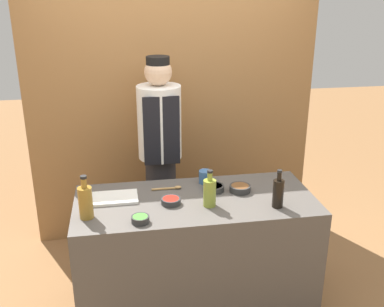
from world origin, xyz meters
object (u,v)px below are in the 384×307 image
Objects in this scene: cutting_board at (112,198)px; bottle_oil at (210,192)px; sauce_bowl_red at (171,201)px; sauce_bowl_yellow at (214,188)px; bottle_soy at (278,193)px; bottle_vinegar at (86,202)px; chef_center at (160,152)px; wooden_spoon at (170,188)px; sauce_bowl_green at (140,219)px; cup_blue at (205,177)px; sauce_bowl_brown at (240,188)px.

bottle_oil reaches higher than cutting_board.
sauce_bowl_red reaches higher than cutting_board.
bottle_oil reaches higher than sauce_bowl_yellow.
sauce_bowl_red is at bearing 167.10° from bottle_soy.
chef_center reaches higher than bottle_vinegar.
wooden_spoon is (0.40, 0.10, 0.00)m from cutting_board.
wooden_spoon is 0.12× the size of chef_center.
sauce_bowl_green is 1.17× the size of cup_blue.
sauce_bowl_yellow is at bearing 1.73° from cutting_board.
chef_center reaches higher than wooden_spoon.
sauce_bowl_green is at bearing -145.63° from sauce_bowl_yellow.
sauce_bowl_red is at bearing -134.58° from cup_blue.
sauce_bowl_yellow is 0.75m from chef_center.
bottle_oil is at bearing -15.44° from sauce_bowl_red.
sauce_bowl_red is at bearing -90.93° from chef_center.
sauce_bowl_yellow is 0.58× the size of bottle_oil.
sauce_bowl_green reaches higher than wooden_spoon.
sauce_bowl_yellow is 1.11× the size of sauce_bowl_red.
sauce_bowl_red is (-0.33, -0.15, -0.00)m from sauce_bowl_yellow.
sauce_bowl_red is 0.41m from cutting_board.
bottle_soy is (0.18, -0.27, 0.08)m from sauce_bowl_brown.
wooden_spoon is (0.02, 0.23, -0.01)m from sauce_bowl_red.
bottle_soy is 2.72× the size of cup_blue.
bottle_soy reaches higher than sauce_bowl_red.
sauce_bowl_brown reaches higher than sauce_bowl_red.
cup_blue reaches higher than wooden_spoon.
chef_center is at bearing 124.51° from sauce_bowl_brown.
cup_blue is 0.06× the size of chef_center.
chef_center is (0.23, 1.05, 0.04)m from sauce_bowl_green.
chef_center is at bearing 60.24° from cutting_board.
cup_blue is (0.51, 0.52, 0.02)m from sauce_bowl_green.
sauce_bowl_yellow is 0.19m from sauce_bowl_brown.
wooden_spoon is (-0.49, 0.12, -0.02)m from sauce_bowl_brown.
bottle_vinegar is 1.13× the size of bottle_oil.
bottle_vinegar is at bearing -120.98° from chef_center.
sauce_bowl_yellow is 0.43× the size of cutting_board.
cup_blue is 0.29m from wooden_spoon.
cutting_board is 0.30m from bottle_vinegar.
wooden_spoon is at bearing 13.23° from cutting_board.
sauce_bowl_brown is 0.80m from sauce_bowl_green.
bottle_vinegar is at bearing -177.69° from bottle_oil.
bottle_vinegar is 0.80m from bottle_oil.
sauce_bowl_green reaches higher than sauce_bowl_red.
bottle_vinegar is (-0.33, 0.12, 0.09)m from sauce_bowl_green.
cup_blue is 0.45× the size of wooden_spoon.
sauce_bowl_green is (-0.54, -0.37, -0.00)m from sauce_bowl_yellow.
sauce_bowl_green is 0.50m from wooden_spoon.
cup_blue is at bearing 83.19° from bottle_oil.
sauce_bowl_green is (-0.72, -0.33, -0.00)m from sauce_bowl_brown.
cup_blue reaches higher than sauce_bowl_red.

